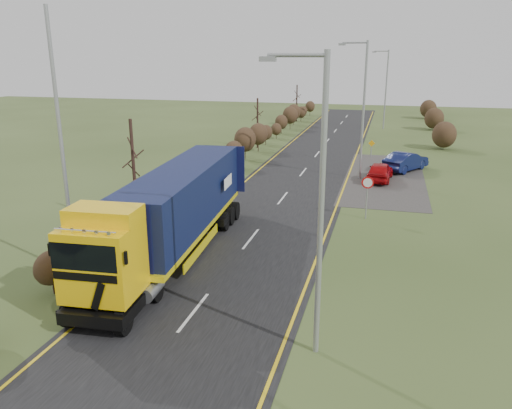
{
  "coord_description": "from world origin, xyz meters",
  "views": [
    {
      "loc": [
        6.56,
        -19.52,
        9.24
      ],
      "look_at": [
        0.27,
        4.04,
        1.91
      ],
      "focal_mm": 35.0,
      "sensor_mm": 36.0,
      "label": 1
    }
  ],
  "objects_px": {
    "lorry": "(174,209)",
    "car_red_hatchback": "(380,172)",
    "car_blue_sedan": "(406,161)",
    "streetlight_near": "(317,198)",
    "speed_sign": "(367,189)"
  },
  "relations": [
    {
      "from": "streetlight_near",
      "to": "lorry",
      "type": "bearing_deg",
      "value": 140.47
    },
    {
      "from": "lorry",
      "to": "speed_sign",
      "type": "relative_size",
      "value": 5.98
    },
    {
      "from": "lorry",
      "to": "speed_sign",
      "type": "xyz_separation_m",
      "value": [
        8.4,
        8.2,
        -0.58
      ]
    },
    {
      "from": "car_red_hatchback",
      "to": "speed_sign",
      "type": "xyz_separation_m",
      "value": [
        -0.52,
        -9.66,
        1.08
      ]
    },
    {
      "from": "car_blue_sedan",
      "to": "car_red_hatchback",
      "type": "bearing_deg",
      "value": 95.59
    },
    {
      "from": "streetlight_near",
      "to": "speed_sign",
      "type": "height_order",
      "value": "streetlight_near"
    },
    {
      "from": "streetlight_near",
      "to": "speed_sign",
      "type": "distance_m",
      "value": 14.78
    },
    {
      "from": "car_red_hatchback",
      "to": "car_blue_sedan",
      "type": "bearing_deg",
      "value": -110.52
    },
    {
      "from": "speed_sign",
      "to": "lorry",
      "type": "bearing_deg",
      "value": -135.69
    },
    {
      "from": "lorry",
      "to": "car_red_hatchback",
      "type": "relative_size",
      "value": 3.6
    },
    {
      "from": "lorry",
      "to": "car_red_hatchback",
      "type": "xyz_separation_m",
      "value": [
        8.92,
        17.86,
        -1.66
      ]
    },
    {
      "from": "speed_sign",
      "to": "streetlight_near",
      "type": "bearing_deg",
      "value": -93.75
    },
    {
      "from": "streetlight_near",
      "to": "car_blue_sedan",
      "type": "bearing_deg",
      "value": 83.04
    },
    {
      "from": "car_blue_sedan",
      "to": "speed_sign",
      "type": "distance_m",
      "value": 14.03
    },
    {
      "from": "car_red_hatchback",
      "to": "streetlight_near",
      "type": "xyz_separation_m",
      "value": [
        -1.46,
        -24.02,
        4.46
      ]
    }
  ]
}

